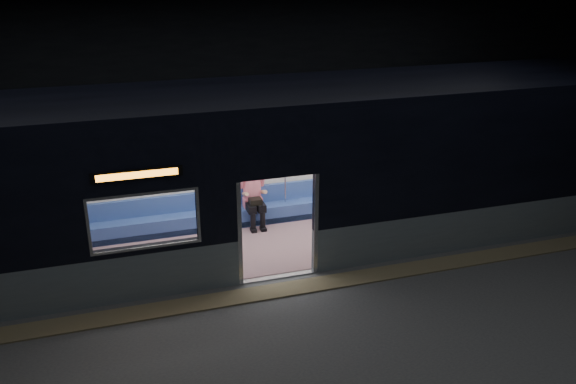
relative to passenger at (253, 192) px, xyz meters
name	(u,v)px	position (x,y,z in m)	size (l,w,h in m)	color
station_floor	(295,305)	(-0.16, -3.55, -0.83)	(24.00, 14.00, 0.01)	#47494C
station_envelope	(296,101)	(-0.16, -3.55, 2.84)	(24.00, 14.00, 5.00)	black
tactile_strip	(286,289)	(-0.16, -3.00, -0.81)	(22.80, 0.50, 0.03)	#8C7F59
metro_car	(256,163)	(-0.16, -1.00, 1.02)	(18.00, 3.04, 3.35)	gray
passenger	(253,192)	(0.00, 0.00, 0.00)	(0.46, 0.76, 1.44)	black
handbag	(255,201)	(-0.01, -0.24, -0.14)	(0.27, 0.23, 0.13)	black
transit_map	(346,150)	(2.35, 0.31, 0.67)	(1.06, 0.03, 0.69)	white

